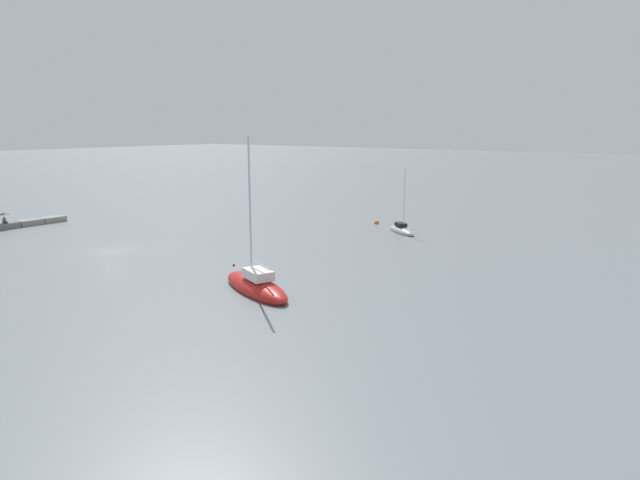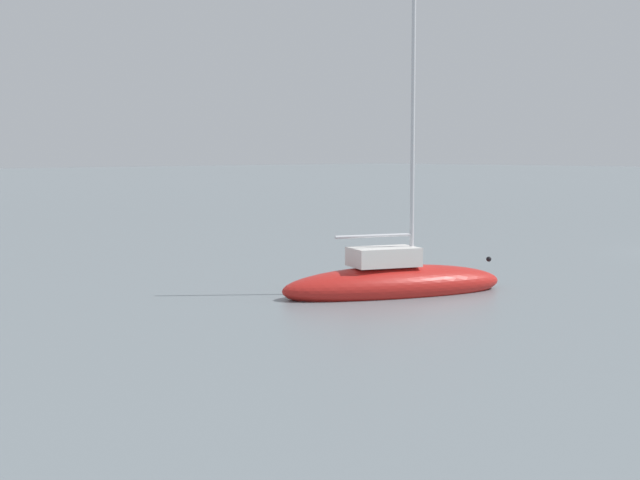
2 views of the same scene
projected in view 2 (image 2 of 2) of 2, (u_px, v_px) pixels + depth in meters
sailboat_red_outer at (394, 283)px, 33.19m from camera, size 5.58×8.97×11.64m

